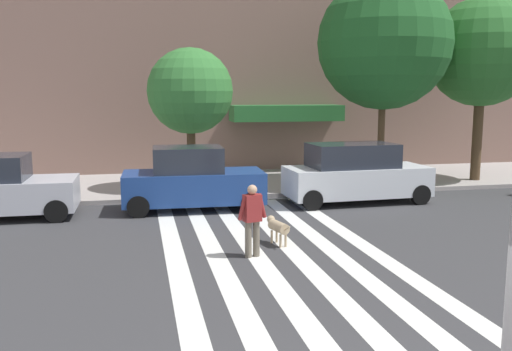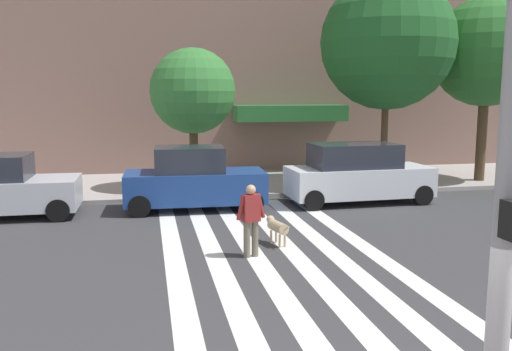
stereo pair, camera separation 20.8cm
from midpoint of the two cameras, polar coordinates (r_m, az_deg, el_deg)
name	(u,v)px [view 1 (the left image)]	position (r m, az deg, el deg)	size (l,w,h in m)	color
ground_plane	(274,261)	(12.07, 1.38, -8.92)	(160.00, 160.00, 0.00)	#353538
sidewalk_far	(212,184)	(21.69, -4.87, -0.85)	(80.00, 6.00, 0.15)	#A39B96
crosswalk_stripes	(281,260)	(12.10, 2.12, -8.85)	(4.95, 13.48, 0.01)	silver
parked_car_behind_first	(192,180)	(17.15, -7.02, -0.51)	(4.40, 2.02, 1.99)	navy
parked_car_third_in_line	(355,174)	(18.43, 10.02, 0.17)	(4.79, 2.08, 1.99)	silver
street_tree_nearest	(190,92)	(19.88, -7.19, 8.70)	(3.07, 3.07, 5.09)	#4C3823
street_tree_middle	(384,43)	(21.29, 12.98, 13.35)	(4.95, 4.95, 7.80)	#4C3823
street_tree_further	(482,53)	(23.61, 22.33, 11.80)	(4.26, 4.26, 7.21)	#4C3823
pedestrian_dog_walker	(252,217)	(12.11, -0.89, -4.31)	(0.70, 0.33, 1.64)	#6B6051
dog_on_leash	(278,227)	(13.22, 1.81, -5.36)	(0.42, 1.02, 0.65)	tan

